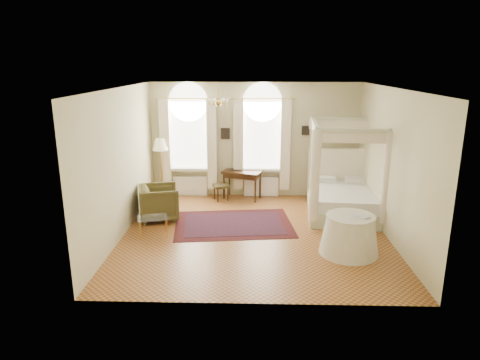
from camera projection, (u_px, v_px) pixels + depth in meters
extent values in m
plane|color=#AF6232|center=(255.00, 233.00, 9.90)|extent=(6.00, 6.00, 0.00)
plane|color=beige|center=(255.00, 140.00, 12.36)|extent=(6.00, 0.00, 6.00)
plane|color=beige|center=(256.00, 208.00, 6.57)|extent=(6.00, 0.00, 6.00)
plane|color=beige|center=(121.00, 163.00, 9.55)|extent=(0.00, 6.00, 6.00)
plane|color=beige|center=(392.00, 165.00, 9.38)|extent=(0.00, 6.00, 6.00)
plane|color=white|center=(256.00, 88.00, 9.03)|extent=(6.00, 6.00, 0.00)
cube|color=white|center=(189.00, 135.00, 12.34)|extent=(1.10, 0.04, 1.90)
cylinder|color=white|center=(188.00, 102.00, 12.09)|extent=(1.10, 0.04, 1.10)
cube|color=white|center=(190.00, 169.00, 12.52)|extent=(1.32, 0.24, 0.08)
cube|color=#FAEFCF|center=(165.00, 145.00, 12.27)|extent=(0.28, 0.14, 2.60)
cube|color=#FAEFCF|center=(212.00, 145.00, 12.23)|extent=(0.28, 0.14, 2.60)
cube|color=white|center=(190.00, 186.00, 12.67)|extent=(1.00, 0.12, 0.58)
cube|color=white|center=(262.00, 135.00, 12.28)|extent=(1.10, 0.04, 1.90)
cylinder|color=white|center=(262.00, 102.00, 12.03)|extent=(1.10, 0.04, 1.10)
cube|color=white|center=(261.00, 170.00, 12.46)|extent=(1.32, 0.24, 0.08)
cube|color=#FAEFCF|center=(238.00, 145.00, 12.21)|extent=(0.28, 0.14, 2.60)
cube|color=#FAEFCF|center=(285.00, 145.00, 12.17)|extent=(0.28, 0.14, 2.60)
cube|color=white|center=(261.00, 186.00, 12.61)|extent=(1.00, 0.12, 0.58)
cylinder|color=#B08D3A|center=(218.00, 94.00, 10.27)|extent=(0.02, 0.02, 0.40)
sphere|color=#B08D3A|center=(218.00, 103.00, 10.32)|extent=(0.16, 0.16, 0.16)
sphere|color=#F7ECC0|center=(227.00, 100.00, 10.30)|extent=(0.07, 0.07, 0.07)
sphere|color=#F7ECC0|center=(223.00, 99.00, 10.49)|extent=(0.07, 0.07, 0.07)
sphere|color=#F7ECC0|center=(214.00, 99.00, 10.49)|extent=(0.07, 0.07, 0.07)
sphere|color=#F7ECC0|center=(209.00, 100.00, 10.31)|extent=(0.07, 0.07, 0.07)
sphere|color=#F7ECC0|center=(213.00, 101.00, 10.12)|extent=(0.07, 0.07, 0.07)
sphere|color=#F7ECC0|center=(222.00, 101.00, 10.12)|extent=(0.07, 0.07, 0.07)
cube|color=black|center=(225.00, 134.00, 12.30)|extent=(0.26, 0.03, 0.32)
cube|color=black|center=(306.00, 130.00, 12.21)|extent=(0.22, 0.03, 0.26)
cube|color=beige|center=(343.00, 208.00, 11.06)|extent=(1.93, 2.30, 0.37)
cube|color=white|center=(344.00, 196.00, 10.98)|extent=(1.82, 2.19, 0.29)
cube|color=#FAEFCF|center=(340.00, 171.00, 11.86)|extent=(1.75, 0.23, 1.23)
cube|color=beige|center=(311.00, 161.00, 11.86)|extent=(0.10, 0.10, 2.37)
cube|color=beige|center=(371.00, 163.00, 11.68)|extent=(0.10, 0.10, 2.37)
cube|color=beige|center=(315.00, 180.00, 9.91)|extent=(0.10, 0.10, 2.37)
cube|color=beige|center=(387.00, 182.00, 9.73)|extent=(0.10, 0.10, 2.37)
cube|color=beige|center=(344.00, 119.00, 11.46)|extent=(1.75, 0.23, 0.08)
cube|color=beige|center=(354.00, 130.00, 9.51)|extent=(1.75, 0.23, 0.08)
cube|color=beige|center=(315.00, 123.00, 10.58)|extent=(0.27, 2.16, 0.08)
cube|color=beige|center=(382.00, 124.00, 10.39)|extent=(0.27, 2.16, 0.08)
cube|color=#FAEFCF|center=(343.00, 124.00, 11.50)|extent=(1.81, 0.19, 0.29)
cube|color=#FAEFCF|center=(354.00, 137.00, 9.55)|extent=(1.81, 0.19, 0.29)
cube|color=#FAEFCF|center=(315.00, 129.00, 10.61)|extent=(0.23, 2.22, 0.29)
cube|color=#FAEFCF|center=(382.00, 130.00, 10.43)|extent=(0.23, 2.22, 0.29)
cylinder|color=#FAEFCF|center=(315.00, 176.00, 9.89)|extent=(0.23, 0.23, 2.16)
cylinder|color=#FAEFCF|center=(387.00, 178.00, 9.70)|extent=(0.23, 0.23, 2.16)
cube|color=#3B2210|center=(348.00, 189.00, 12.33)|extent=(0.49, 0.46, 0.59)
cylinder|color=#B08D3A|center=(345.00, 176.00, 12.28)|extent=(0.11, 0.11, 0.18)
cone|color=#F7ECC0|center=(346.00, 170.00, 12.23)|extent=(0.25, 0.25, 0.20)
cube|color=#3B2210|center=(242.00, 172.00, 12.26)|extent=(1.22, 0.89, 0.07)
cube|color=#3B2210|center=(242.00, 175.00, 12.29)|extent=(1.08, 0.75, 0.11)
cylinder|color=#3B2210|center=(229.00, 182.00, 12.73)|extent=(0.05, 0.05, 0.76)
cylinder|color=#3B2210|center=(260.00, 185.00, 12.40)|extent=(0.05, 0.05, 0.76)
cylinder|color=#3B2210|center=(224.00, 186.00, 12.34)|extent=(0.05, 0.05, 0.76)
cylinder|color=#3B2210|center=(255.00, 189.00, 12.01)|extent=(0.05, 0.05, 0.76)
imported|color=black|center=(235.00, 170.00, 12.34)|extent=(0.40, 0.32, 0.03)
cube|color=#40391B|center=(221.00, 186.00, 12.20)|extent=(0.53, 0.53, 0.08)
cylinder|color=#3B2210|center=(218.00, 196.00, 12.07)|extent=(0.04, 0.04, 0.39)
cylinder|color=#3B2210|center=(228.00, 194.00, 12.17)|extent=(0.04, 0.04, 0.39)
cylinder|color=#3B2210|center=(214.00, 193.00, 12.34)|extent=(0.04, 0.04, 0.39)
cylinder|color=#3B2210|center=(224.00, 192.00, 12.45)|extent=(0.04, 0.04, 0.39)
imported|color=#47401E|center=(159.00, 202.00, 10.71)|extent=(1.17, 1.15, 0.87)
cube|color=silver|center=(153.00, 218.00, 9.63)|extent=(0.77, 0.64, 0.02)
cylinder|color=#B08D3A|center=(141.00, 231.00, 9.44)|extent=(0.03, 0.03, 0.45)
cylinder|color=#B08D3A|center=(167.00, 229.00, 9.58)|extent=(0.03, 0.03, 0.45)
cylinder|color=#B08D3A|center=(140.00, 225.00, 9.79)|extent=(0.03, 0.03, 0.45)
cylinder|color=#B08D3A|center=(165.00, 223.00, 9.93)|extent=(0.03, 0.03, 0.45)
cylinder|color=#B08D3A|center=(163.00, 197.00, 12.58)|extent=(0.31, 0.31, 0.03)
cylinder|color=#B08D3A|center=(161.00, 172.00, 12.38)|extent=(0.04, 0.04, 1.53)
cone|color=#F7ECC0|center=(160.00, 144.00, 12.17)|extent=(0.45, 0.45, 0.33)
cube|color=#441010|center=(234.00, 224.00, 10.46)|extent=(3.03, 2.34, 0.01)
cube|color=black|center=(234.00, 224.00, 10.46)|extent=(2.55, 1.85, 0.01)
cone|color=white|center=(349.00, 236.00, 8.77)|extent=(1.21, 1.21, 0.78)
cylinder|color=white|center=(351.00, 217.00, 8.67)|extent=(0.99, 0.99, 0.04)
imported|color=black|center=(358.00, 217.00, 8.52)|extent=(0.32, 0.34, 0.03)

